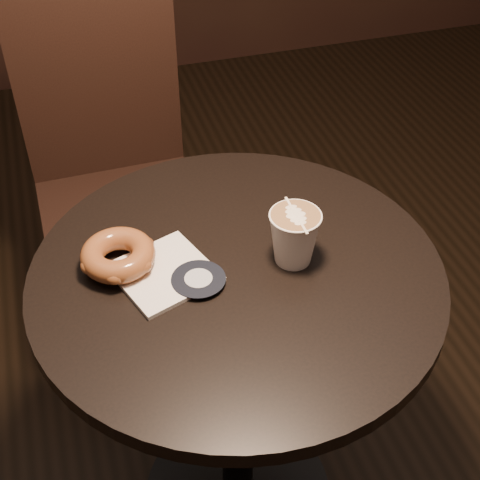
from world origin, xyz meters
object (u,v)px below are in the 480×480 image
(pastry_bag, at_px, (164,273))
(cafe_table, at_px, (237,346))
(doughnut, at_px, (118,255))
(latte_cup, at_px, (294,238))
(chair, at_px, (111,154))

(pastry_bag, bearing_deg, cafe_table, -29.77)
(doughnut, bearing_deg, pastry_bag, -30.09)
(pastry_bag, height_order, latte_cup, latte_cup)
(chair, relative_size, latte_cup, 10.53)
(cafe_table, bearing_deg, doughnut, 161.84)
(pastry_bag, height_order, doughnut, doughnut)
(doughnut, height_order, latte_cup, latte_cup)
(chair, distance_m, doughnut, 0.66)
(doughnut, bearing_deg, cafe_table, -18.16)
(latte_cup, bearing_deg, doughnut, 166.78)
(pastry_bag, bearing_deg, latte_cup, -26.55)
(pastry_bag, distance_m, doughnut, 0.08)
(cafe_table, relative_size, chair, 0.73)
(pastry_bag, relative_size, doughnut, 1.19)
(cafe_table, relative_size, doughnut, 6.01)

